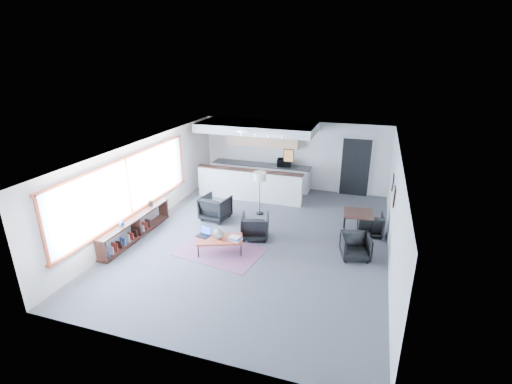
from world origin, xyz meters
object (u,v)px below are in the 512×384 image
(book_stack, at_px, (235,238))
(dining_table, at_px, (358,215))
(armchair_left, at_px, (216,207))
(floor_lamp, at_px, (260,178))
(laptop, at_px, (205,233))
(microwave, at_px, (284,162))
(coffee_table, at_px, (220,240))
(dining_chair_near, at_px, (355,247))
(dining_chair_far, at_px, (370,225))
(armchair_right, at_px, (255,225))
(ceramic_pot, at_px, (219,234))

(book_stack, xyz_separation_m, dining_table, (2.96, 2.08, 0.19))
(armchair_left, relative_size, floor_lamp, 0.59)
(laptop, height_order, dining_table, dining_table)
(microwave, bearing_deg, coffee_table, -102.97)
(coffee_table, relative_size, laptop, 3.38)
(floor_lamp, xyz_separation_m, dining_chair_near, (3.15, -1.93, -0.93))
(dining_chair_far, bearing_deg, armchair_left, -0.90)
(laptop, height_order, book_stack, laptop)
(armchair_right, distance_m, dining_table, 2.95)
(coffee_table, height_order, dining_chair_near, dining_chair_near)
(armchair_right, bearing_deg, coffee_table, 45.72)
(ceramic_pot, bearing_deg, floor_lamp, 84.42)
(coffee_table, xyz_separation_m, dining_chair_far, (3.73, 2.27, -0.05))
(book_stack, bearing_deg, armchair_right, 77.67)
(laptop, xyz_separation_m, dining_chair_far, (4.18, 2.23, -0.15))
(ceramic_pot, distance_m, microwave, 5.25)
(armchair_right, relative_size, floor_lamp, 0.54)
(dining_chair_far, bearing_deg, dining_chair_near, 72.16)
(ceramic_pot, bearing_deg, dining_chair_far, 31.58)
(ceramic_pot, bearing_deg, book_stack, 10.99)
(laptop, relative_size, ceramic_pot, 1.42)
(coffee_table, height_order, armchair_right, armchair_right)
(book_stack, xyz_separation_m, dining_chair_near, (3.00, 0.72, -0.13))
(armchair_left, xyz_separation_m, armchair_right, (1.57, -0.82, -0.03))
(microwave, bearing_deg, dining_chair_far, -49.49)
(book_stack, height_order, dining_chair_far, dining_chair_far)
(dining_chair_far, relative_size, microwave, 1.18)
(book_stack, relative_size, armchair_right, 0.47)
(dining_table, xyz_separation_m, dining_chair_far, (0.36, 0.14, -0.32))
(dining_chair_near, bearing_deg, microwave, 108.93)
(armchair_left, bearing_deg, dining_chair_near, 173.16)
(microwave, bearing_deg, floor_lamp, -102.54)
(armchair_left, bearing_deg, floor_lamp, -138.07)
(microwave, bearing_deg, book_stack, -98.49)
(armchair_right, bearing_deg, dining_chair_far, -172.22)
(ceramic_pot, distance_m, dining_table, 4.01)
(laptop, bearing_deg, book_stack, 12.97)
(dining_chair_near, relative_size, microwave, 1.18)
(armchair_left, height_order, armchair_right, armchair_left)
(ceramic_pot, xyz_separation_m, armchair_left, (-0.93, 1.90, -0.11))
(dining_chair_near, height_order, microwave, microwave)
(armchair_left, bearing_deg, book_stack, 133.99)
(laptop, relative_size, dining_chair_far, 0.64)
(dining_chair_far, xyz_separation_m, microwave, (-3.28, 2.90, 0.80))
(ceramic_pot, height_order, book_stack, ceramic_pot)
(dining_chair_near, bearing_deg, armchair_right, 159.10)
(dining_table, distance_m, dining_chair_far, 0.50)
(dining_chair_far, bearing_deg, microwave, -47.18)
(ceramic_pot, relative_size, floor_lamp, 0.20)
(dining_table, distance_m, microwave, 4.24)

